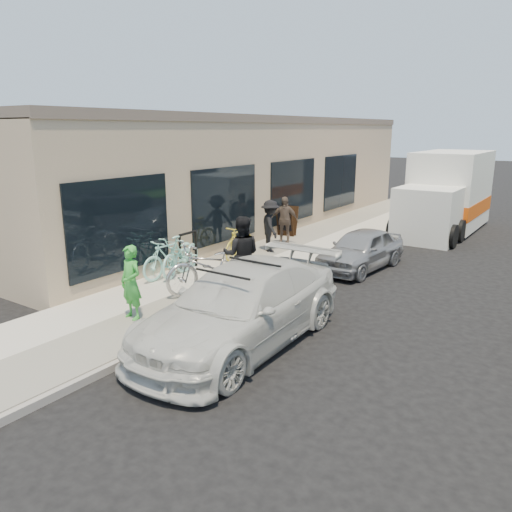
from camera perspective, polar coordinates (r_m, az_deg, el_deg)
The scene contains 17 objects.
ground at distance 10.24m, azimuth -1.68°, elevation -7.38°, with size 120.00×120.00×0.00m, color black.
sidewalk at distance 13.63m, azimuth -1.07°, elevation -1.46°, with size 3.00×34.00×0.15m, color beige.
curb at distance 12.83m, azimuth 4.59°, elevation -2.57°, with size 0.12×34.00×0.13m, color gray.
storefront at distance 19.13m, azimuth -0.33°, elevation 9.36°, with size 3.60×20.00×4.22m.
bike_rack at distance 13.36m, azimuth -7.78°, elevation 1.08°, with size 0.09×0.71×1.00m.
sandwich_board at distance 17.44m, azimuth 3.54°, elevation 4.01°, with size 0.67×0.68×1.01m.
sedan_white at distance 8.93m, azimuth -1.68°, elevation -5.82°, with size 2.07×4.92×1.46m.
sedan_silver at distance 14.04m, azimuth 11.89°, elevation 0.74°, with size 1.32×3.28×1.12m, color #97979C.
moving_truck at distance 20.26m, azimuth 20.91°, elevation 6.38°, with size 2.28×6.00×2.95m.
tandem_bike at distance 11.40m, azimuth -4.98°, elevation -1.13°, with size 0.80×2.31×1.21m, color #B4B5B7.
woman_rider at distance 10.01m, azimuth -14.10°, elevation -2.95°, with size 0.54×0.35×1.47m, color green.
man_standing at distance 11.26m, azimuth -1.67°, elevation 0.16°, with size 0.86×0.67×1.76m, color black.
cruiser_bike_a at distance 12.67m, azimuth -9.95°, elevation -0.17°, with size 0.48×1.69×1.02m, color #98E4D5.
cruiser_bike_b at distance 12.95m, azimuth -8.52°, elevation 0.19°, with size 0.67×1.93×1.01m, color #98E4D5.
cruiser_bike_c at distance 14.22m, azimuth -1.90°, elevation 1.64°, with size 0.48×1.70×1.02m, color gold.
bystander_a at distance 15.13m, azimuth 1.64°, elevation 3.47°, with size 1.01×0.58×1.56m, color black.
bystander_b at distance 16.18m, azimuth 3.24°, elevation 4.11°, with size 0.90×0.38×1.54m, color brown.
Camera 1 is at (5.61, -7.67, 3.79)m, focal length 35.00 mm.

